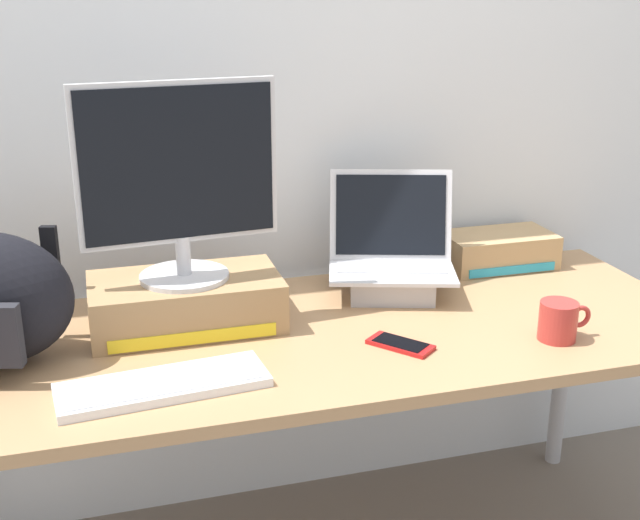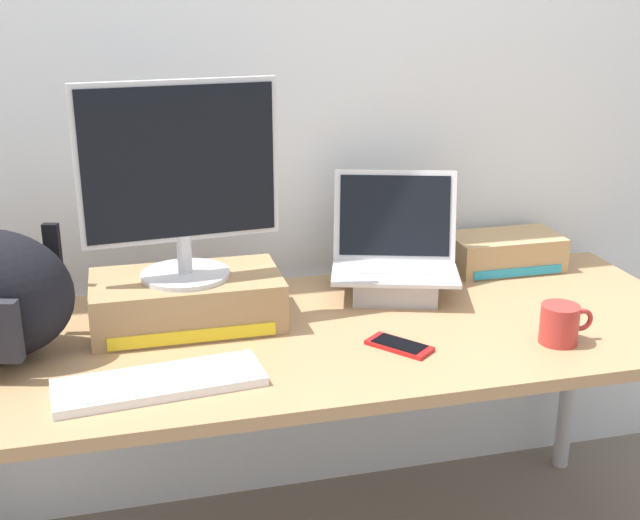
% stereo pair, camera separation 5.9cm
% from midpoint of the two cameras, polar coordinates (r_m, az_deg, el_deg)
% --- Properties ---
extents(back_wall, '(7.00, 0.10, 2.60)m').
position_cam_midpoint_polar(back_wall, '(2.30, -4.15, 13.15)').
color(back_wall, silver).
rests_on(back_wall, ground).
extents(desk, '(1.94, 0.76, 0.73)m').
position_cam_midpoint_polar(desk, '(2.02, -0.85, -6.59)').
color(desk, '#A87F56').
rests_on(desk, ground).
extents(toner_box_yellow, '(0.46, 0.26, 0.12)m').
position_cam_midpoint_polar(toner_box_yellow, '(2.02, -10.20, -2.93)').
color(toner_box_yellow, '#9E7A51').
rests_on(toner_box_yellow, desk).
extents(desktop_monitor, '(0.47, 0.22, 0.47)m').
position_cam_midpoint_polar(desktop_monitor, '(1.93, -10.71, 5.50)').
color(desktop_monitor, silver).
rests_on(desktop_monitor, toner_box_yellow).
extents(open_laptop, '(0.39, 0.34, 0.32)m').
position_cam_midpoint_polar(open_laptop, '(2.21, 4.23, -0.65)').
color(open_laptop, '#ADADB2').
rests_on(open_laptop, desk).
extents(external_keyboard, '(0.45, 0.19, 0.02)m').
position_cam_midpoint_polar(external_keyboard, '(1.75, -11.89, -8.54)').
color(external_keyboard, white).
rests_on(external_keyboard, desk).
extents(coffee_mug, '(0.13, 0.09, 0.09)m').
position_cam_midpoint_polar(coffee_mug, '(1.99, 15.56, -4.12)').
color(coffee_mug, '#B2332D').
rests_on(coffee_mug, desk).
extents(cell_phone, '(0.15, 0.16, 0.01)m').
position_cam_midpoint_polar(cell_phone, '(1.91, 4.76, -5.91)').
color(cell_phone, red).
rests_on(cell_phone, desk).
extents(toner_box_cyan, '(0.32, 0.18, 0.10)m').
position_cam_midpoint_polar(toner_box_cyan, '(2.46, 11.68, 0.70)').
color(toner_box_cyan, tan).
rests_on(toner_box_cyan, desk).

